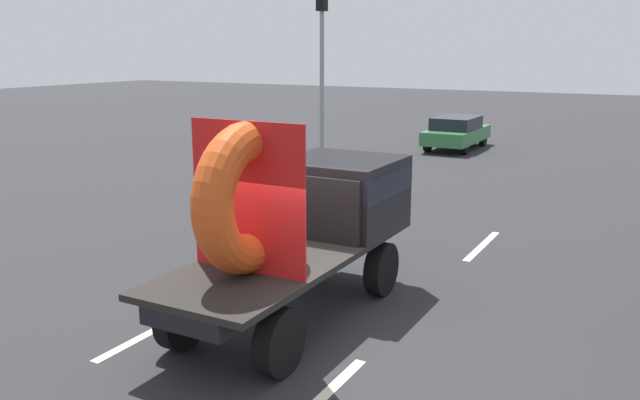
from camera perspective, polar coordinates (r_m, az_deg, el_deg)
The scene contains 8 objects.
ground_plane at distance 10.56m, azimuth -1.96°, elevation -11.34°, with size 120.00×120.00×0.00m, color #28282B.
flatbed_truck at distance 11.01m, azimuth -0.98°, elevation -1.14°, with size 2.02×5.46×3.37m.
distant_sedan at distance 29.61m, azimuth 11.69°, elevation 5.80°, with size 1.87×4.35×1.42m.
traffic_light at distance 24.26m, azimuth 0.18°, elevation 12.64°, with size 0.42×0.36×6.51m.
lane_dash_left_near at distance 10.87m, azimuth -14.45°, elevation -11.01°, with size 2.29×0.16×0.01m, color beige.
lane_dash_left_far at distance 17.06m, azimuth 3.70°, elevation -1.77°, with size 2.76×0.16×0.01m, color beige.
lane_dash_right_near at distance 8.86m, azimuth 0.51°, elevation -16.38°, with size 2.12×0.16×0.01m, color beige.
lane_dash_right_far at distance 15.33m, azimuth 13.81°, elevation -3.84°, with size 2.51×0.16×0.01m, color beige.
Camera 1 is at (4.93, -8.26, 4.36)m, focal length 37.09 mm.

